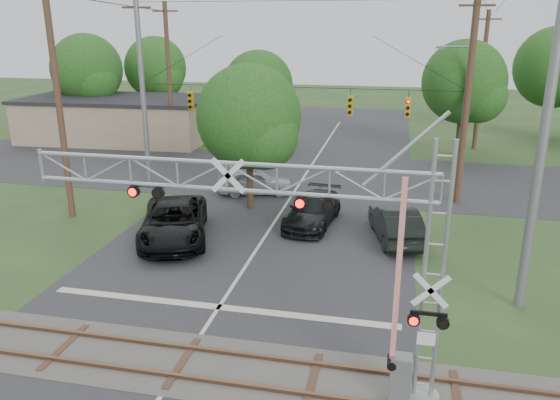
% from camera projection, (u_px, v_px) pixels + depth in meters
% --- Properties ---
extents(road_main, '(14.00, 90.00, 0.02)m').
position_uv_depth(road_main, '(251.00, 258.00, 23.97)').
color(road_main, '#2A2A2C').
rests_on(road_main, ground).
extents(road_cross, '(90.00, 12.00, 0.02)m').
position_uv_depth(road_cross, '(305.00, 175.00, 36.97)').
color(road_cross, '#2A2A2C').
rests_on(road_cross, ground).
extents(railroad_track, '(90.00, 3.20, 0.17)m').
position_uv_depth(railroad_track, '(182.00, 363.00, 16.53)').
color(railroad_track, '#4A4640').
rests_on(railroad_track, ground).
extents(crossing_gantry, '(11.25, 0.93, 7.30)m').
position_uv_depth(crossing_gantry, '(304.00, 239.00, 14.04)').
color(crossing_gantry, gray).
rests_on(crossing_gantry, ground).
extents(traffic_signal_span, '(19.34, 0.36, 11.50)m').
position_uv_depth(traffic_signal_span, '(311.00, 99.00, 31.31)').
color(traffic_signal_span, slate).
rests_on(traffic_signal_span, ground).
extents(pickup_black, '(4.87, 7.05, 1.79)m').
position_uv_depth(pickup_black, '(174.00, 221.00, 25.80)').
color(pickup_black, black).
rests_on(pickup_black, ground).
extents(car_dark, '(2.68, 5.40, 1.51)m').
position_uv_depth(car_dark, '(313.00, 210.00, 27.75)').
color(car_dark, black).
rests_on(car_dark, ground).
extents(sedan_silver, '(4.80, 2.96, 1.53)m').
position_uv_depth(sedan_silver, '(255.00, 182.00, 32.75)').
color(sedan_silver, '#A2A3A9').
rests_on(sedan_silver, ground).
extents(suv_dark, '(2.89, 5.28, 1.65)m').
position_uv_depth(suv_dark, '(396.00, 223.00, 25.77)').
color(suv_dark, black).
rests_on(suv_dark, ground).
extents(commercial_building, '(16.40, 9.00, 3.73)m').
position_uv_depth(commercial_building, '(118.00, 119.00, 47.55)').
color(commercial_building, '#8D7B5E').
rests_on(commercial_building, ground).
extents(streetlight, '(2.28, 0.24, 8.55)m').
position_uv_depth(streetlight, '(462.00, 102.00, 36.38)').
color(streetlight, slate).
rests_on(streetlight, ground).
extents(utility_poles, '(25.80, 27.43, 13.95)m').
position_uv_depth(utility_poles, '(344.00, 84.00, 33.02)').
color(utility_poles, '#3D261C').
rests_on(utility_poles, ground).
extents(treeline, '(51.56, 30.01, 9.67)m').
position_uv_depth(treeline, '(329.00, 78.00, 44.52)').
color(treeline, '#382819').
rests_on(treeline, ground).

